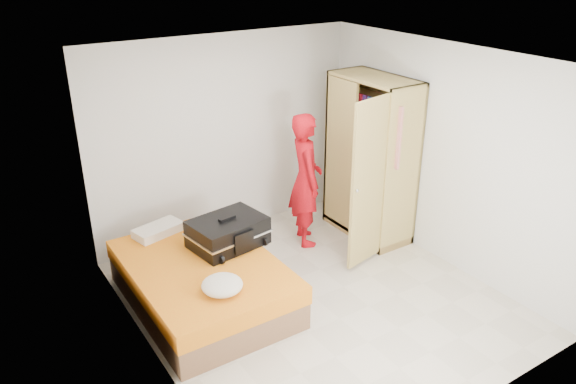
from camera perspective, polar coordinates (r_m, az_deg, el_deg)
room at (r=5.64m, az=3.01°, el=0.22°), size 4.00×4.02×2.60m
bed at (r=6.14m, az=-8.62°, el=-9.08°), size 1.42×2.02×0.50m
wardrobe at (r=7.22m, az=8.34°, el=2.85°), size 1.16×1.31×2.10m
person at (r=7.02m, az=1.81°, el=1.26°), size 0.60×0.73×1.72m
suitcase at (r=6.22m, az=-6.12°, el=-4.11°), size 0.88×0.70×0.34m
round_cushion at (r=5.47m, az=-6.70°, el=-9.37°), size 0.40×0.40×0.15m
pillow at (r=6.63m, az=-13.04°, el=-3.78°), size 0.61×0.41×0.10m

